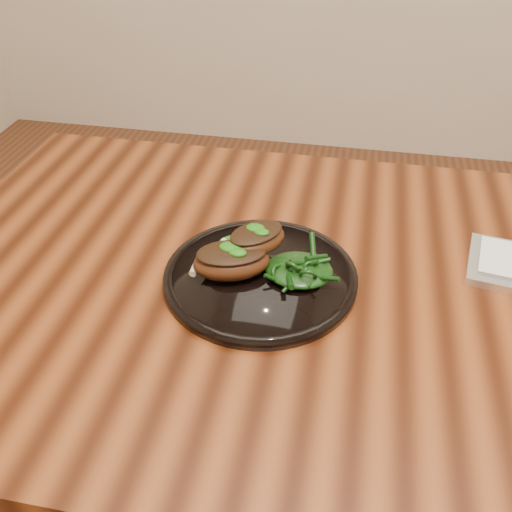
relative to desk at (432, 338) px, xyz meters
The scene contains 6 objects.
desk is the anchor object (origin of this frame).
plate 0.28m from the desk, behind, with size 0.28×0.28×0.02m.
lamb_chop_front 0.33m from the desk, behind, with size 0.13×0.10×0.05m.
lamb_chop_back 0.31m from the desk, behind, with size 0.11×0.11×0.04m.
herb_smear 0.32m from the desk, behind, with size 0.09×0.06×0.01m, color #0F4D08.
greens_heap 0.24m from the desk, behind, with size 0.10×0.09×0.04m.
Camera 1 is at (-0.14, -0.65, 1.29)m, focal length 40.00 mm.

